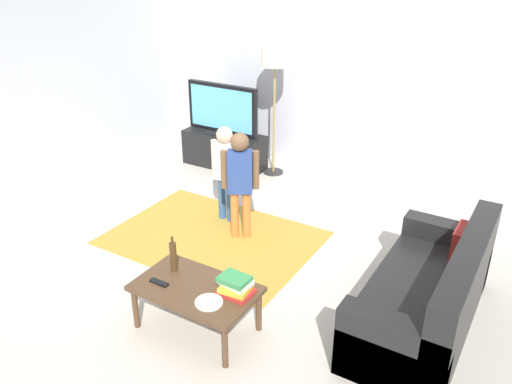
% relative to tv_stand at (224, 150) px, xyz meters
% --- Properties ---
extents(ground, '(7.80, 7.80, 0.00)m').
position_rel_tv_stand_xyz_m(ground, '(1.56, -2.30, -0.24)').
color(ground, beige).
extents(wall_back, '(6.00, 0.12, 2.70)m').
position_rel_tv_stand_xyz_m(wall_back, '(1.56, 0.70, 1.11)').
color(wall_back, silver).
rests_on(wall_back, ground).
extents(wall_left, '(0.12, 6.00, 2.70)m').
position_rel_tv_stand_xyz_m(wall_left, '(-1.44, -2.30, 1.11)').
color(wall_left, silver).
rests_on(wall_left, ground).
extents(area_rug, '(2.20, 1.60, 0.01)m').
position_rel_tv_stand_xyz_m(area_rug, '(1.05, -1.78, -0.24)').
color(area_rug, '#B28C33').
rests_on(area_rug, ground).
extents(tv_stand, '(1.20, 0.44, 0.50)m').
position_rel_tv_stand_xyz_m(tv_stand, '(0.00, 0.00, 0.00)').
color(tv_stand, black).
rests_on(tv_stand, ground).
extents(tv, '(1.10, 0.28, 0.71)m').
position_rel_tv_stand_xyz_m(tv, '(-0.00, -0.02, 0.60)').
color(tv, black).
rests_on(tv, tv_stand).
extents(couch, '(0.80, 1.80, 0.86)m').
position_rel_tv_stand_xyz_m(couch, '(3.47, -2.06, 0.05)').
color(couch, black).
rests_on(couch, ground).
extents(floor_lamp, '(0.36, 0.36, 1.78)m').
position_rel_tv_stand_xyz_m(floor_lamp, '(0.73, 0.15, 1.30)').
color(floor_lamp, '#262626').
rests_on(floor_lamp, ground).
extents(child_near_tv, '(0.38, 0.18, 1.14)m').
position_rel_tv_stand_xyz_m(child_near_tv, '(0.94, -1.34, 0.44)').
color(child_near_tv, '#33598C').
rests_on(child_near_tv, ground).
extents(child_center, '(0.36, 0.25, 1.20)m').
position_rel_tv_stand_xyz_m(child_center, '(1.29, -1.59, 0.48)').
color(child_center, orange).
rests_on(child_center, ground).
extents(coffee_table, '(1.00, 0.60, 0.42)m').
position_rel_tv_stand_xyz_m(coffee_table, '(1.81, -3.07, 0.13)').
color(coffee_table, '#513823').
rests_on(coffee_table, ground).
extents(book_stack, '(0.29, 0.23, 0.15)m').
position_rel_tv_stand_xyz_m(book_stack, '(2.13, -2.97, 0.25)').
color(book_stack, red).
rests_on(book_stack, coffee_table).
extents(bottle, '(0.06, 0.06, 0.32)m').
position_rel_tv_stand_xyz_m(bottle, '(1.51, -2.97, 0.31)').
color(bottle, '#4C3319').
rests_on(bottle, coffee_table).
extents(tv_remote, '(0.17, 0.05, 0.02)m').
position_rel_tv_stand_xyz_m(tv_remote, '(1.53, -3.19, 0.19)').
color(tv_remote, black).
rests_on(tv_remote, coffee_table).
extents(plate, '(0.22, 0.22, 0.02)m').
position_rel_tv_stand_xyz_m(plate, '(2.03, -3.19, 0.18)').
color(plate, white).
rests_on(plate, coffee_table).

